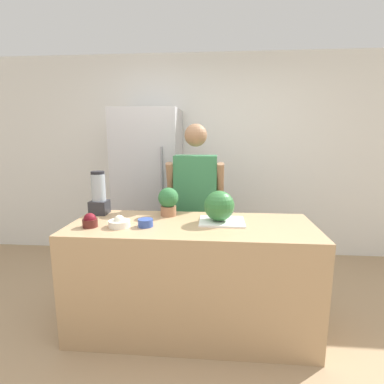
% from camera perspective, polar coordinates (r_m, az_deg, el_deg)
% --- Properties ---
extents(ground_plane, '(14.00, 14.00, 0.00)m').
position_cam_1_polar(ground_plane, '(2.48, -0.93, -29.14)').
color(ground_plane, tan).
extents(wall_back, '(8.00, 0.06, 2.60)m').
position_cam_1_polar(wall_back, '(4.00, 2.04, 6.63)').
color(wall_back, white).
rests_on(wall_back, ground_plane).
extents(counter_island, '(1.93, 0.76, 0.90)m').
position_cam_1_polar(counter_island, '(2.55, -0.08, -15.81)').
color(counter_island, tan).
rests_on(counter_island, ground_plane).
extents(refrigerator, '(0.76, 0.72, 1.89)m').
position_cam_1_polar(refrigerator, '(3.74, -8.12, 0.78)').
color(refrigerator, '#B7B7BC').
rests_on(refrigerator, ground_plane).
extents(person, '(0.56, 0.27, 1.70)m').
position_cam_1_polar(person, '(3.04, 0.67, -2.83)').
color(person, '#4C608C').
rests_on(person, ground_plane).
extents(cutting_board, '(0.36, 0.30, 0.01)m').
position_cam_1_polar(cutting_board, '(2.44, 5.70, -5.59)').
color(cutting_board, white).
rests_on(cutting_board, counter_island).
extents(watermelon, '(0.24, 0.24, 0.24)m').
position_cam_1_polar(watermelon, '(2.40, 5.20, -2.64)').
color(watermelon, '#2D6B33').
rests_on(watermelon, cutting_board).
extents(bowl_cherries, '(0.11, 0.11, 0.11)m').
position_cam_1_polar(bowl_cherries, '(2.42, -18.86, -5.25)').
color(bowl_cherries, '#511E19').
rests_on(bowl_cherries, counter_island).
extents(bowl_cream, '(0.16, 0.16, 0.09)m').
position_cam_1_polar(bowl_cream, '(2.37, -13.68, -5.69)').
color(bowl_cream, white).
rests_on(bowl_cream, counter_island).
extents(bowl_small_blue, '(0.12, 0.12, 0.06)m').
position_cam_1_polar(bowl_small_blue, '(2.34, -8.85, -5.82)').
color(bowl_small_blue, '#334C9E').
rests_on(bowl_small_blue, counter_island).
extents(blender, '(0.15, 0.15, 0.38)m').
position_cam_1_polar(blender, '(2.76, -17.33, -0.55)').
color(blender, '#28282D').
rests_on(blender, counter_island).
extents(potted_plant, '(0.17, 0.17, 0.25)m').
position_cam_1_polar(potted_plant, '(2.60, -4.53, -1.64)').
color(potted_plant, '#996647').
rests_on(potted_plant, counter_island).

